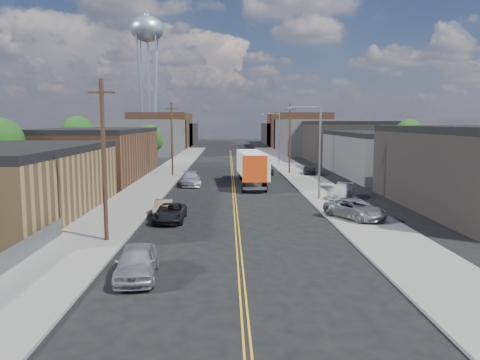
{
  "coord_description": "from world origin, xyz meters",
  "views": [
    {
      "loc": [
        -0.62,
        -18.63,
        7.43
      ],
      "look_at": [
        0.4,
        21.05,
        2.5
      ],
      "focal_mm": 35.0,
      "sensor_mm": 36.0,
      "label": 1
    }
  ],
  "objects": [
    {
      "name": "industrial_right_b",
      "position": [
        22.0,
        46.0,
        3.05
      ],
      "size": [
        14.0,
        24.0,
        6.1
      ],
      "color": "#39393B",
      "rests_on": "ground"
    },
    {
      "name": "car_left_d",
      "position": [
        -5.0,
        35.84,
        0.79
      ],
      "size": [
        2.75,
        5.63,
        1.58
      ],
      "primitive_type": "imported",
      "rotation": [
        0.0,
        0.0,
        0.1
      ],
      "color": "#B9BBBF",
      "rests_on": "ground"
    },
    {
      "name": "utility_pole_left_far",
      "position": [
        -8.2,
        45.0,
        5.14
      ],
      "size": [
        1.6,
        0.26,
        10.0
      ],
      "color": "black",
      "rests_on": "ground"
    },
    {
      "name": "streetlight_far",
      "position": [
        7.6,
        60.0,
        5.33
      ],
      "size": [
        3.39,
        0.25,
        9.0
      ],
      "color": "gray",
      "rests_on": "ground"
    },
    {
      "name": "car_right_lot_b",
      "position": [
        10.24,
        25.71,
        0.81
      ],
      "size": [
        3.63,
        4.88,
        1.31
      ],
      "primitive_type": "imported",
      "rotation": [
        0.0,
        0.0,
        -0.45
      ],
      "color": "silver",
      "rests_on": "sidewalk_right"
    },
    {
      "name": "chainlink_fence",
      "position": [
        -11.5,
        3.5,
        0.66
      ],
      "size": [
        0.05,
        16.0,
        1.22
      ],
      "color": "slate",
      "rests_on": "ground"
    },
    {
      "name": "skyline_right_c",
      "position": [
        20.0,
        140.0,
        3.5
      ],
      "size": [
        16.0,
        40.0,
        7.0
      ],
      "primitive_type": "cube",
      "color": "black",
      "rests_on": "ground"
    },
    {
      "name": "tree_left_mid",
      "position": [
        -23.94,
        55.0,
        5.48
      ],
      "size": [
        5.1,
        5.04,
        8.37
      ],
      "color": "black",
      "rests_on": "ground"
    },
    {
      "name": "car_right_lot_a",
      "position": [
        9.03,
        16.0,
        0.87
      ],
      "size": [
        4.68,
        5.69,
        1.44
      ],
      "primitive_type": "imported",
      "rotation": [
        0.0,
        0.0,
        0.53
      ],
      "color": "#989A9D",
      "rests_on": "sidewalk_right"
    },
    {
      "name": "skyline_right_b",
      "position": [
        20.0,
        120.0,
        5.0
      ],
      "size": [
        16.0,
        26.0,
        10.0
      ],
      "primitive_type": "cube",
      "color": "#523421",
      "rests_on": "ground"
    },
    {
      "name": "tree_right_far",
      "position": [
        30.06,
        60.0,
        5.18
      ],
      "size": [
        4.85,
        4.76,
        7.91
      ],
      "color": "black",
      "rests_on": "ground"
    },
    {
      "name": "water_tower",
      "position": [
        -22.0,
        110.0,
        30.65
      ],
      "size": [
        9.0,
        9.0,
        36.9
      ],
      "color": "gray",
      "rests_on": "ground"
    },
    {
      "name": "semi_truck",
      "position": [
        2.16,
        37.0,
        2.26
      ],
      "size": [
        3.34,
        15.32,
        3.97
      ],
      "rotation": [
        0.0,
        0.0,
        0.06
      ],
      "color": "silver",
      "rests_on": "ground"
    },
    {
      "name": "warehouse_tan",
      "position": [
        -18.0,
        18.0,
        2.8
      ],
      "size": [
        12.0,
        22.0,
        5.6
      ],
      "color": "brown",
      "rests_on": "ground"
    },
    {
      "name": "ground",
      "position": [
        0.0,
        60.0,
        0.0
      ],
      "size": [
        260.0,
        260.0,
        0.0
      ],
      "primitive_type": "plane",
      "color": "black",
      "rests_on": "ground"
    },
    {
      "name": "car_right_lot_c",
      "position": [
        10.8,
        46.35,
        0.83
      ],
      "size": [
        2.01,
        4.15,
        1.36
      ],
      "primitive_type": "imported",
      "rotation": [
        0.0,
        0.0,
        -0.1
      ],
      "color": "black",
      "rests_on": "sidewalk_right"
    },
    {
      "name": "car_left_c",
      "position": [
        -5.0,
        16.0,
        0.66
      ],
      "size": [
        2.22,
        4.79,
        1.33
      ],
      "primitive_type": "imported",
      "rotation": [
        0.0,
        0.0,
        -0.0
      ],
      "color": "black",
      "rests_on": "ground"
    },
    {
      "name": "car_left_b",
      "position": [
        -5.77,
        18.0,
        0.63
      ],
      "size": [
        1.53,
        3.91,
        1.27
      ],
      "primitive_type": "imported",
      "rotation": [
        0.0,
        0.0,
        0.05
      ],
      "color": "#8C735C",
      "rests_on": "ground"
    },
    {
      "name": "sidewalk_right",
      "position": [
        9.5,
        45.0,
        0.07
      ],
      "size": [
        5.0,
        140.0,
        0.15
      ],
      "primitive_type": "cube",
      "color": "slate",
      "rests_on": "ground"
    },
    {
      "name": "utility_pole_right",
      "position": [
        8.2,
        48.0,
        5.14
      ],
      "size": [
        1.6,
        0.26,
        10.0
      ],
      "color": "black",
      "rests_on": "ground"
    },
    {
      "name": "warehouse_brown",
      "position": [
        -18.0,
        44.0,
        3.3
      ],
      "size": [
        12.0,
        26.0,
        6.6
      ],
      "color": "#523421",
      "rests_on": "ground"
    },
    {
      "name": "streetlight_near",
      "position": [
        7.6,
        25.0,
        5.33
      ],
      "size": [
        3.39,
        0.25,
        9.0
      ],
      "color": "gray",
      "rests_on": "ground"
    },
    {
      "name": "skyline_right_a",
      "position": [
        20.0,
        95.0,
        4.0
      ],
      "size": [
        16.0,
        30.0,
        8.0
      ],
      "primitive_type": "cube",
      "color": "#39393B",
      "rests_on": "ground"
    },
    {
      "name": "tree_left_far",
      "position": [
        -13.94,
        62.0,
        4.57
      ],
      "size": [
        4.35,
        4.2,
        6.97
      ],
      "color": "black",
      "rests_on": "ground"
    },
    {
      "name": "centerline",
      "position": [
        0.0,
        45.0,
        0.01
      ],
      "size": [
        0.32,
        120.0,
        0.01
      ],
      "primitive_type": "cube",
      "color": "gold",
      "rests_on": "ground"
    },
    {
      "name": "skyline_left_b",
      "position": [
        -20.0,
        120.0,
        5.0
      ],
      "size": [
        16.0,
        26.0,
        10.0
      ],
      "primitive_type": "cube",
      "color": "#523421",
      "rests_on": "ground"
    },
    {
      "name": "skyline_left_a",
      "position": [
        -20.0,
        95.0,
        4.0
      ],
      "size": [
        16.0,
        30.0,
        8.0
      ],
      "primitive_type": "cube",
      "color": "#39393B",
      "rests_on": "ground"
    },
    {
      "name": "utility_pole_left_near",
      "position": [
        -8.2,
        10.0,
        5.14
      ],
      "size": [
        1.6,
        0.26,
        10.0
      ],
      "color": "black",
      "rests_on": "ground"
    },
    {
      "name": "car_ahead_truck",
      "position": [
        4.47,
        47.51,
        0.7
      ],
      "size": [
        2.6,
        5.15,
        1.4
      ],
      "primitive_type": "imported",
      "rotation": [
        0.0,
        0.0,
        0.06
      ],
      "color": "black",
      "rests_on": "ground"
    },
    {
      "name": "sidewalk_left",
      "position": [
        -9.5,
        45.0,
        0.07
      ],
      "size": [
        5.0,
        140.0,
        0.15
      ],
      "primitive_type": "cube",
      "color": "slate",
      "rests_on": "ground"
    },
    {
      "name": "industrial_right_c",
      "position": [
        22.0,
        72.0,
        3.8
      ],
      "size": [
        14.0,
        22.0,
        7.6
      ],
      "color": "black",
      "rests_on": "ground"
    },
    {
      "name": "skyline_left_c",
      "position": [
        -20.0,
        140.0,
        3.5
      ],
      "size": [
        16.0,
        40.0,
        7.0
      ],
      "primitive_type": "cube",
      "color": "black",
      "rests_on": "ground"
    },
    {
      "name": "tree_left_near",
      "position": [
        -23.94,
        30.0,
        5.18
      ],
      "size": [
        4.85,
        4.76,
        7.91
      ],
      "color": "black",
      "rests_on": "ground"
    },
    {
      "name": "car_left_a",
      "position": [
        -5.0,
        3.15,
        0.8
      ],
      "size": [
        2.29,
        4.82,
        1.59
      ],
      "primitive_type": "imported",
      "rotation": [
        0.0,
        0.0,
        0.09
      ],
      "color": "#AAAEB0",
      "rests_on": "ground"
    }
  ]
}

